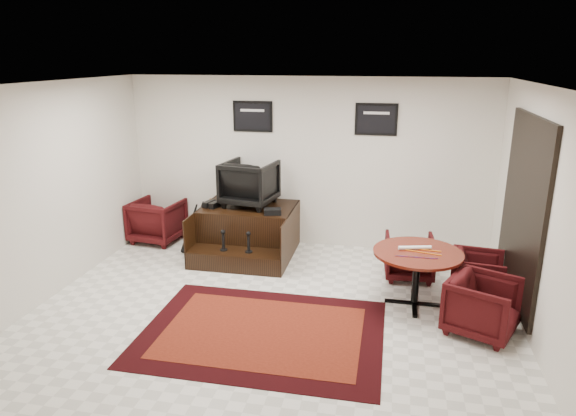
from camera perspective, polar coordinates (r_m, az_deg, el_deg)
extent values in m
plane|color=white|center=(6.65, -1.69, -11.33)|extent=(6.00, 6.00, 0.00)
cube|color=silver|center=(8.50, 2.08, 4.98)|extent=(6.00, 0.02, 2.80)
cube|color=silver|center=(3.89, -10.40, -9.87)|extent=(6.00, 0.02, 2.80)
cube|color=silver|center=(7.39, -25.10, 1.61)|extent=(0.02, 5.00, 2.80)
cube|color=silver|center=(6.18, 26.39, -1.26)|extent=(0.02, 5.00, 2.80)
cube|color=white|center=(5.88, -1.93, 13.55)|extent=(6.00, 5.00, 0.02)
cube|color=black|center=(6.85, 24.64, -0.28)|extent=(0.05, 1.90, 2.30)
cube|color=black|center=(6.85, 24.56, -0.27)|extent=(0.02, 1.72, 2.12)
cube|color=black|center=(6.85, 24.60, -0.28)|extent=(0.03, 0.05, 2.12)
cube|color=black|center=(8.55, -3.94, 10.12)|extent=(0.66, 0.03, 0.50)
cube|color=black|center=(8.53, -3.98, 10.11)|extent=(0.58, 0.01, 0.42)
cube|color=silver|center=(8.52, -4.00, 10.77)|extent=(0.40, 0.00, 0.04)
cube|color=black|center=(8.25, 9.78, 9.68)|extent=(0.66, 0.03, 0.50)
cube|color=black|center=(8.23, 9.77, 9.67)|extent=(0.58, 0.01, 0.42)
cube|color=silver|center=(8.22, 9.80, 10.36)|extent=(0.40, 0.00, 0.04)
cube|color=black|center=(6.18, -2.84, -13.62)|extent=(2.78, 2.09, 0.01)
cube|color=#51150B|center=(6.18, -2.84, -13.57)|extent=(2.29, 1.59, 0.01)
cube|color=black|center=(8.46, -4.27, -2.25)|extent=(1.48, 1.10, 0.77)
cube|color=black|center=(7.85, -5.75, -5.73)|extent=(1.48, 0.44, 0.27)
cube|color=black|center=(8.48, -9.47, -2.38)|extent=(0.02, 1.54, 0.77)
cube|color=black|center=(8.09, 0.34, -3.09)|extent=(0.02, 1.54, 0.77)
cylinder|color=black|center=(7.86, -7.17, -4.62)|extent=(0.11, 0.11, 0.02)
cylinder|color=black|center=(7.81, -7.20, -3.73)|extent=(0.04, 0.04, 0.24)
sphere|color=black|center=(7.76, -7.24, -2.65)|extent=(0.07, 0.07, 0.07)
cylinder|color=black|center=(7.74, -4.38, -4.85)|extent=(0.11, 0.11, 0.02)
cylinder|color=black|center=(7.70, -4.40, -3.95)|extent=(0.04, 0.04, 0.24)
sphere|color=black|center=(7.65, -4.43, -2.86)|extent=(0.07, 0.07, 0.07)
imported|color=black|center=(8.28, -4.30, 3.02)|extent=(0.89, 0.85, 0.81)
cube|color=black|center=(8.36, -8.78, 0.47)|extent=(0.15, 0.26, 0.09)
cube|color=black|center=(8.30, -8.10, 0.37)|extent=(0.15, 0.26, 0.09)
cube|color=black|center=(7.86, -1.74, -0.39)|extent=(0.30, 0.24, 0.09)
imported|color=black|center=(9.14, -14.33, -1.15)|extent=(0.87, 0.83, 0.81)
cylinder|color=#48150A|center=(6.71, 14.23, -4.85)|extent=(1.12, 1.12, 0.04)
cylinder|color=black|center=(6.84, 14.03, -7.55)|extent=(0.09, 0.09, 0.66)
cube|color=black|center=(6.99, 13.82, -10.22)|extent=(0.75, 0.06, 0.03)
cube|color=black|center=(6.99, 13.82, -10.22)|extent=(0.06, 0.75, 0.03)
imported|color=black|center=(7.64, 13.32, -5.07)|extent=(0.71, 0.67, 0.69)
imported|color=black|center=(7.31, 20.33, -6.80)|extent=(0.70, 0.74, 0.68)
imported|color=black|center=(6.41, 20.86, -9.87)|extent=(0.93, 0.95, 0.75)
cylinder|color=white|center=(6.75, 13.91, -4.29)|extent=(0.42, 0.15, 0.05)
cylinder|color=orange|center=(6.67, 14.80, -4.80)|extent=(0.44, 0.12, 0.01)
cylinder|color=orange|center=(6.76, 14.76, -4.50)|extent=(0.45, 0.06, 0.01)
cylinder|color=#4C1933|center=(6.50, 12.22, -5.22)|extent=(0.10, 0.03, 0.01)
cylinder|color=#4C1933|center=(6.50, 12.75, -5.25)|extent=(0.10, 0.03, 0.01)
cylinder|color=#4C1933|center=(6.50, 13.28, -5.27)|extent=(0.10, 0.03, 0.01)
cylinder|color=#4C1933|center=(6.50, 13.81, -5.30)|extent=(0.10, 0.03, 0.01)
cylinder|color=#4C1933|center=(6.51, 14.34, -5.33)|extent=(0.10, 0.03, 0.01)
cylinder|color=#4C1933|center=(6.51, 14.87, -5.36)|extent=(0.10, 0.03, 0.01)
cylinder|color=#4C1933|center=(6.51, 15.39, -5.38)|extent=(0.10, 0.03, 0.01)
cylinder|color=#4C1933|center=(6.52, 15.92, -5.41)|extent=(0.10, 0.03, 0.01)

